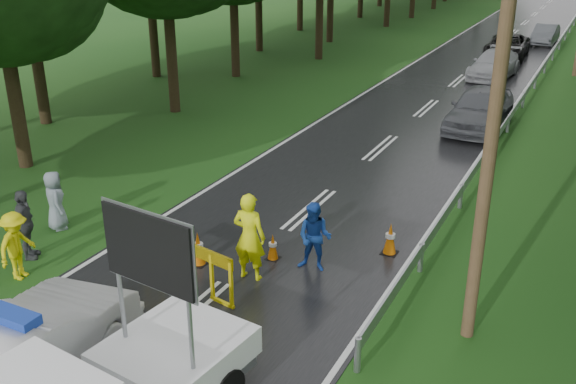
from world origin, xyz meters
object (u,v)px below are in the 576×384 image
Objects in this scene: police_sedan at (14,363)px; queue_car_third at (507,46)px; queue_car_fourth at (545,34)px; queue_car_second at (494,64)px; queue_car_first at (480,109)px; barrier at (184,252)px; officer at (249,237)px; civilian at (315,237)px.

police_sedan is 35.00m from queue_car_third.
queue_car_fourth is at bearing -103.89° from police_sedan.
queue_car_second is (2.35, 28.94, -0.16)m from police_sedan.
police_sedan is 1.36× the size of queue_car_fourth.
queue_car_fourth is (0.00, 21.78, -0.18)m from queue_car_first.
police_sedan is 1.07× the size of queue_car_third.
queue_car_third reaches higher than barrier.
queue_car_first is at bearing -109.38° from police_sedan.
officer reaches higher than civilian.
queue_car_fourth is (2.22, 35.70, -0.38)m from officer.
barrier is 24.74m from queue_car_second.
queue_car_third is (0.71, 29.65, -0.34)m from officer.
queue_car_second is at bearing 99.28° from queue_car_first.
civilian is at bearing -120.09° from police_sedan.
queue_car_second is at bearing 83.91° from civilian.
queue_car_first reaches higher than queue_car_fourth.
barrier is at bearing 39.46° from officer.
civilian is 0.42× the size of queue_car_fourth.
police_sedan is 19.52m from queue_car_first.
civilian is at bearing 54.47° from barrier.
officer is at bearing -96.66° from queue_car_first.
queue_car_second reaches higher than queue_car_fourth.
queue_car_third is at bearing 97.56° from queue_car_second.
police_sedan reaches higher than queue_car_second.
officer is 29.66m from queue_car_third.
barrier is 1.45m from officer.
queue_car_third is 1.26× the size of queue_car_fourth.
police_sedan is 3.23× the size of civilian.
civilian is at bearing -92.48° from queue_car_first.
officer is 14.09m from queue_car_first.
queue_car_third is at bearing 84.52° from civilian.
barrier is 30.70m from queue_car_third.
queue_car_fourth reaches higher than barrier.
police_sedan reaches higher than queue_car_fourth.
civilian is 12.96m from queue_car_first.
civilian is (2.16, 2.00, -0.06)m from barrier.
queue_car_first reaches higher than queue_car_third.
civilian is at bearing -142.53° from officer.
queue_car_fourth is (3.53, 40.98, -0.20)m from police_sedan.
police_sedan is at bearing -90.17° from queue_car_second.
civilian reaches higher than barrier.
queue_car_first is 1.23× the size of queue_car_fourth.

